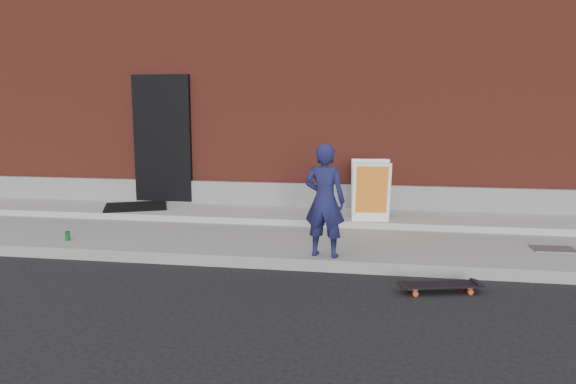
% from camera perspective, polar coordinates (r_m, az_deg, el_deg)
% --- Properties ---
extents(ground, '(80.00, 80.00, 0.00)m').
position_cam_1_polar(ground, '(7.01, -1.34, -7.91)').
color(ground, black).
rests_on(ground, ground).
extents(sidewalk, '(20.00, 3.00, 0.15)m').
position_cam_1_polar(sidewalk, '(8.41, 0.57, -4.45)').
color(sidewalk, gray).
rests_on(sidewalk, ground).
extents(apron, '(20.00, 1.20, 0.10)m').
position_cam_1_polar(apron, '(9.25, 1.44, -2.39)').
color(apron, gray).
rests_on(apron, sidewalk).
extents(building, '(20.00, 8.10, 5.00)m').
position_cam_1_polar(building, '(13.64, 4.23, 11.03)').
color(building, maroon).
rests_on(building, ground).
extents(child, '(0.57, 0.42, 1.41)m').
position_cam_1_polar(child, '(6.92, 3.74, -0.86)').
color(child, '#171840').
rests_on(child, sidewalk).
extents(skateboard, '(0.91, 0.44, 0.10)m').
position_cam_1_polar(skateboard, '(6.41, 15.19, -9.14)').
color(skateboard, red).
rests_on(skateboard, ground).
extents(pizza_sign, '(0.62, 0.72, 0.94)m').
position_cam_1_polar(pizza_sign, '(8.66, 8.38, 0.20)').
color(pizza_sign, white).
rests_on(pizza_sign, apron).
extents(soda_can, '(0.09, 0.09, 0.13)m').
position_cam_1_polar(soda_can, '(8.38, -21.47, -4.18)').
color(soda_can, '#1A862E').
rests_on(soda_can, sidewalk).
extents(doormat, '(1.27, 1.16, 0.03)m').
position_cam_1_polar(doormat, '(10.04, -15.21, -1.43)').
color(doormat, black).
rests_on(doormat, apron).
extents(utility_plate, '(0.55, 0.36, 0.02)m').
position_cam_1_polar(utility_plate, '(8.11, 25.37, -5.27)').
color(utility_plate, '#5D5D63').
rests_on(utility_plate, sidewalk).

